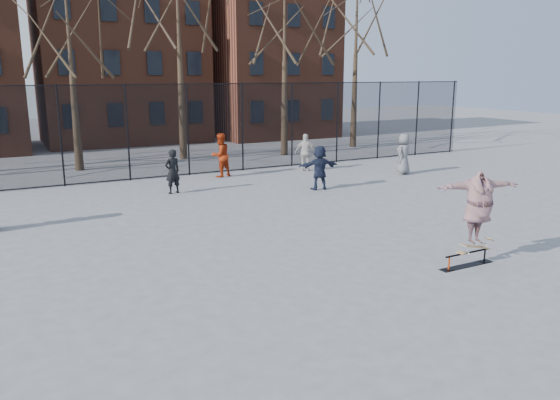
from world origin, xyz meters
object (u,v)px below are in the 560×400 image
bystander_black (173,171)px  bystander_red (220,155)px  bystander_white (306,152)px  skate_rail (467,260)px  bystander_extra (404,154)px  bystander_navy (320,168)px  skateboard (475,248)px  skater (478,211)px

bystander_black → bystander_red: (2.85, 2.33, 0.11)m
bystander_black → bystander_white: bystander_white is taller
skate_rail → bystander_extra: 12.03m
bystander_black → bystander_extra: 10.33m
bystander_white → bystander_red: bearing=26.4°
bystander_red → bystander_extra: size_ratio=1.04×
bystander_navy → skateboard: bearing=91.0°
skate_rail → bystander_white: bystander_white is taller
bystander_white → bystander_black: bearing=48.2°
skater → bystander_red: (-1.07, 13.28, -0.36)m
bystander_black → bystander_navy: 5.58m
bystander_red → bystander_extra: (7.43, -3.25, -0.04)m
bystander_red → bystander_extra: bearing=137.9°
skate_rail → skater: skater is taller
bystander_red → bystander_white: 4.04m
bystander_black → bystander_white: (6.87, 1.85, 0.03)m
skate_rail → bystander_white: bearing=76.1°
skateboard → bystander_black: (-3.92, 10.95, 0.44)m
bystander_red → bystander_navy: bystander_red is taller
skateboard → skater: 0.91m
skateboard → skater: skater is taller
bystander_red → skate_rail: bearing=75.2°
skater → bystander_white: (2.95, 12.80, -0.45)m
skate_rail → skateboard: size_ratio=1.71×
bystander_navy → bystander_white: bearing=-104.1°
bystander_black → bystander_extra: bystander_extra is taller
skate_rail → bystander_navy: bystander_navy is taller
bystander_black → skate_rail: bearing=95.3°
skateboard → skater: (0.00, 0.00, 0.91)m
bystander_extra → skateboard: bearing=34.7°
bystander_white → bystander_navy: (-1.65, -3.83, 0.00)m
bystander_black → bystander_white: bearing=-178.2°
skater → bystander_navy: bearing=94.9°
skateboard → skater: size_ratio=0.43×
skate_rail → skater: 1.19m
skater → bystander_extra: skater is taller
skater → bystander_extra: 11.88m
bystander_black → bystander_navy: bystander_navy is taller
skateboard → bystander_red: size_ratio=0.48×
skate_rail → bystander_white: (3.17, 12.80, 0.73)m
bystander_black → bystander_extra: (10.28, -0.92, 0.08)m
skateboard → bystander_red: (-1.07, 13.28, 0.55)m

